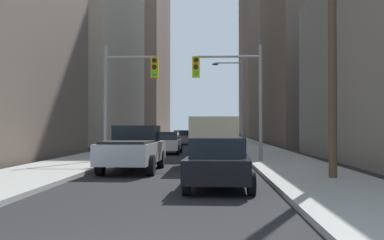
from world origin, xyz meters
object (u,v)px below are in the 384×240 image
(cargo_van_beige, at_px, (213,139))
(traffic_signal_near_right, at_px, (231,84))
(sedan_white, at_px, (167,143))
(sedan_grey, at_px, (182,137))
(sedan_black, at_px, (218,163))
(pickup_truck_silver, at_px, (134,149))
(sedan_maroon, at_px, (217,146))
(sedan_navy, at_px, (213,142))
(traffic_signal_near_left, at_px, (128,85))

(cargo_van_beige, distance_m, traffic_signal_near_right, 3.75)
(sedan_white, xyz_separation_m, sedan_grey, (-0.06, 17.66, 0.00))
(sedan_black, distance_m, sedan_grey, 36.14)
(pickup_truck_silver, distance_m, sedan_black, 6.53)
(sedan_maroon, xyz_separation_m, sedan_grey, (-3.43, 22.63, 0.00))
(sedan_navy, xyz_separation_m, traffic_signal_near_right, (0.90, -10.35, 3.26))
(sedan_black, xyz_separation_m, sedan_maroon, (0.09, 13.35, 0.00))
(sedan_black, bearing_deg, pickup_truck_silver, 121.77)
(sedan_maroon, height_order, sedan_navy, same)
(sedan_maroon, relative_size, sedan_grey, 1.01)
(cargo_van_beige, distance_m, sedan_black, 7.48)
(cargo_van_beige, relative_size, traffic_signal_near_right, 0.87)
(sedan_navy, bearing_deg, sedan_maroon, -88.25)
(traffic_signal_near_right, bearing_deg, sedan_navy, 94.95)
(sedan_navy, bearing_deg, sedan_white, -149.15)
(cargo_van_beige, xyz_separation_m, sedan_maroon, (0.21, 5.89, -0.52))
(traffic_signal_near_left, distance_m, traffic_signal_near_right, 5.23)
(pickup_truck_silver, distance_m, traffic_signal_near_left, 5.38)
(cargo_van_beige, distance_m, sedan_white, 11.33)
(traffic_signal_near_left, bearing_deg, sedan_maroon, 37.57)
(pickup_truck_silver, height_order, sedan_grey, pickup_truck_silver)
(sedan_navy, distance_m, traffic_signal_near_left, 11.68)
(sedan_black, relative_size, traffic_signal_near_right, 0.71)
(sedan_black, relative_size, sedan_navy, 1.01)
(sedan_grey, relative_size, traffic_signal_near_left, 0.70)
(cargo_van_beige, height_order, sedan_grey, cargo_van_beige)
(cargo_van_beige, height_order, sedan_white, cargo_van_beige)
(pickup_truck_silver, bearing_deg, traffic_signal_near_right, 45.64)
(cargo_van_beige, xyz_separation_m, sedan_navy, (-0.00, 12.76, -0.52))
(pickup_truck_silver, height_order, sedan_maroon, pickup_truck_silver)
(sedan_maroon, distance_m, traffic_signal_near_left, 6.57)
(pickup_truck_silver, relative_size, sedan_navy, 1.30)
(sedan_black, xyz_separation_m, traffic_signal_near_right, (0.78, 9.86, 3.26))
(sedan_grey, xyz_separation_m, traffic_signal_near_right, (4.12, -26.12, 3.26))
(pickup_truck_silver, distance_m, sedan_grey, 30.43)
(cargo_van_beige, height_order, sedan_black, cargo_van_beige)
(pickup_truck_silver, relative_size, traffic_signal_near_left, 0.91)
(sedan_navy, relative_size, sedan_grey, 1.00)
(pickup_truck_silver, distance_m, sedan_white, 12.78)
(sedan_grey, distance_m, traffic_signal_near_right, 26.65)
(sedan_black, distance_m, traffic_signal_near_right, 10.41)
(cargo_van_beige, xyz_separation_m, sedan_white, (-3.16, 10.87, -0.52))
(sedan_navy, bearing_deg, sedan_grey, 101.55)
(pickup_truck_silver, height_order, traffic_signal_near_right, traffic_signal_near_right)
(pickup_truck_silver, distance_m, cargo_van_beige, 3.84)
(traffic_signal_near_left, height_order, traffic_signal_near_right, same)
(sedan_maroon, relative_size, sedan_white, 1.01)
(pickup_truck_silver, height_order, sedan_white, pickup_truck_silver)
(sedan_navy, distance_m, sedan_grey, 16.10)
(pickup_truck_silver, xyz_separation_m, sedan_navy, (3.32, 14.66, -0.16))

